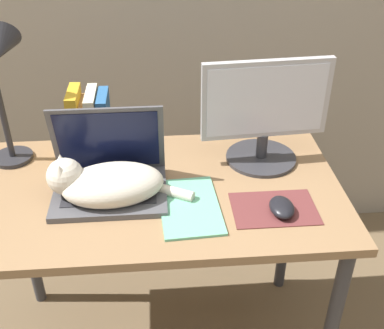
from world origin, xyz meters
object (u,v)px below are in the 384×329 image
(laptop, at_px, (110,176))
(book_row, at_px, (90,125))
(computer_mouse, at_px, (282,207))
(external_monitor, at_px, (265,113))
(desk_lamp, at_px, (2,73))
(notepad, at_px, (189,206))
(cat, at_px, (105,183))

(laptop, height_order, book_row, laptop)
(laptop, distance_m, computer_mouse, 0.51)
(book_row, bearing_deg, external_monitor, -7.76)
(computer_mouse, bearing_deg, external_monitor, 90.13)
(desk_lamp, relative_size, notepad, 1.65)
(book_row, distance_m, notepad, 0.45)
(laptop, xyz_separation_m, notepad, (0.23, -0.11, -0.05))
(computer_mouse, height_order, notepad, computer_mouse)
(cat, bearing_deg, external_monitor, 19.99)
(computer_mouse, distance_m, book_row, 0.67)
(cat, height_order, computer_mouse, cat)
(desk_lamp, height_order, notepad, desk_lamp)
(laptop, distance_m, notepad, 0.26)
(cat, bearing_deg, book_row, 103.66)
(notepad, bearing_deg, external_monitor, 43.05)
(external_monitor, distance_m, notepad, 0.39)
(laptop, height_order, desk_lamp, desk_lamp)
(laptop, bearing_deg, external_monitor, 15.29)
(book_row, bearing_deg, cat, -76.34)
(laptop, relative_size, computer_mouse, 3.35)
(book_row, height_order, notepad, book_row)
(external_monitor, bearing_deg, notepad, -136.95)
(external_monitor, height_order, desk_lamp, desk_lamp)
(cat, xyz_separation_m, computer_mouse, (0.50, -0.11, -0.04))
(computer_mouse, xyz_separation_m, notepad, (-0.26, 0.05, -0.02))
(laptop, relative_size, notepad, 1.18)
(laptop, xyz_separation_m, book_row, (-0.07, 0.21, 0.06))
(computer_mouse, bearing_deg, notepad, 169.87)
(cat, bearing_deg, desk_lamp, 142.93)
(desk_lamp, bearing_deg, laptop, -29.92)
(desk_lamp, bearing_deg, book_row, 9.29)
(external_monitor, height_order, book_row, external_monitor)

